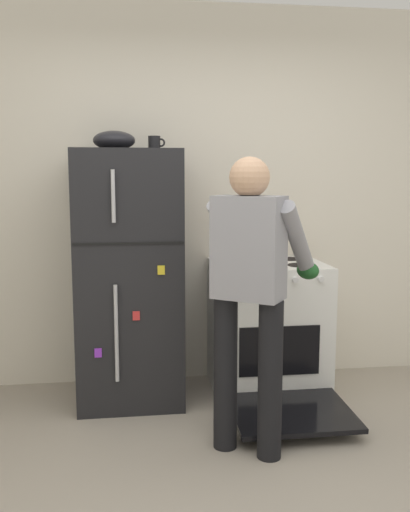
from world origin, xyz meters
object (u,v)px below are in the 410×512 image
object	(u,v)px
coffee_mug	(155,143)
red_pot	(247,255)
person_cook	(251,279)
stove_range	(268,329)
refrigerator	(129,277)
pepper_mill	(302,247)
mixing_bowl	(114,140)

from	to	relation	value
coffee_mug	red_pot	bearing A→B (deg)	-9.32
person_cook	red_pot	distance (m)	0.81
red_pot	coffee_mug	size ratio (longest dim) A/B	3.17
stove_range	person_cook	world-z (taller)	person_cook
refrigerator	pepper_mill	world-z (taller)	refrigerator
red_pot	mixing_bowl	distance (m)	1.15
refrigerator	red_pot	distance (m)	0.81
refrigerator	pepper_mill	distance (m)	1.28
person_cook	coffee_mug	distance (m)	1.26
person_cook	mixing_bowl	distance (m)	1.35
red_pot	coffee_mug	distance (m)	0.96
mixing_bowl	pepper_mill	bearing A→B (deg)	8.54
coffee_mug	mixing_bowl	xyz separation A→B (m)	(-0.26, -0.05, 0.01)
coffee_mug	pepper_mill	xyz separation A→B (m)	(1.07, 0.15, -0.73)
person_cook	coffee_mug	xyz separation A→B (m)	(-0.46, 0.90, 0.76)
refrigerator	mixing_bowl	xyz separation A→B (m)	(-0.08, 0.00, 0.89)
stove_range	pepper_mill	world-z (taller)	pepper_mill
person_cook	mixing_bowl	size ratio (longest dim) A/B	5.91
refrigerator	red_pot	bearing A→B (deg)	-3.59
coffee_mug	stove_range	bearing A→B (deg)	-5.05
pepper_mill	mixing_bowl	xyz separation A→B (m)	(-1.33, -0.20, 0.74)
person_cook	red_pot	xyz separation A→B (m)	(0.15, 0.80, 0.02)
person_cook	mixing_bowl	xyz separation A→B (m)	(-0.72, 0.85, 0.77)
red_pot	pepper_mill	distance (m)	0.52
pepper_mill	mixing_bowl	size ratio (longest dim) A/B	0.54
refrigerator	person_cook	size ratio (longest dim) A/B	1.04
stove_range	person_cook	distance (m)	1.03
refrigerator	mixing_bowl	world-z (taller)	mixing_bowl
stove_range	coffee_mug	size ratio (longest dim) A/B	10.90
refrigerator	stove_range	distance (m)	1.03
coffee_mug	mixing_bowl	distance (m)	0.27
refrigerator	pepper_mill	xyz separation A→B (m)	(1.25, 0.20, 0.15)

